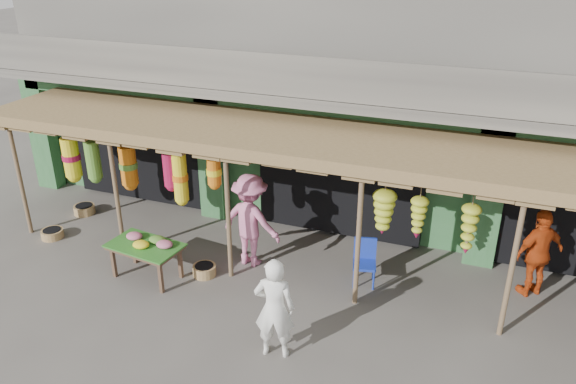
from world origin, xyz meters
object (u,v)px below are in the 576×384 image
(flower_table, at_px, (146,246))
(person_front, at_px, (274,308))
(person_shopper, at_px, (251,220))
(blue_chair, at_px, (365,259))
(person_vendor, at_px, (538,253))

(flower_table, bearing_deg, person_front, -13.75)
(person_shopper, bearing_deg, blue_chair, -168.81)
(flower_table, distance_m, person_shopper, 2.06)
(flower_table, relative_size, person_front, 0.86)
(blue_chair, distance_m, person_front, 2.67)
(flower_table, height_order, person_vendor, person_vendor)
(person_vendor, bearing_deg, person_front, 1.29)
(person_vendor, distance_m, person_shopper, 5.39)
(blue_chair, xyz_separation_m, person_front, (-0.83, -2.51, 0.37))
(flower_table, xyz_separation_m, blue_chair, (3.96, 1.32, -0.18))
(person_vendor, relative_size, person_shopper, 0.89)
(flower_table, bearing_deg, person_shopper, 42.45)
(person_front, bearing_deg, person_shopper, -70.34)
(person_front, xyz_separation_m, person_vendor, (3.85, 3.23, -0.01))
(person_shopper, bearing_deg, person_front, 129.52)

